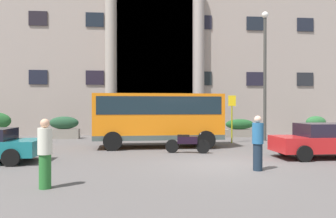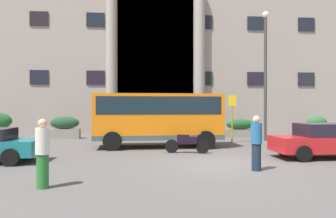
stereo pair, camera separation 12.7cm
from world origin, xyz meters
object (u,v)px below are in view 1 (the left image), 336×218
Objects in this scene: orange_minibus at (158,115)px; pedestrian_man_crossing at (45,153)px; pedestrian_man_red_shirt at (258,143)px; hedge_planter_west at (240,128)px; bus_stop_sign at (232,114)px; parked_compact_extra at (330,140)px; scooter_by_planter at (187,143)px; motorcycle_near_kerb at (328,141)px; hedge_planter_entrance_right at (316,127)px; lamppost_plaza_centre at (265,66)px; hedge_planter_entrance_left at (64,128)px; hedge_planter_far_east at (169,127)px.

orange_minibus reaches higher than pedestrian_man_crossing.
pedestrian_man_red_shirt is (6.22, 1.84, 0.01)m from pedestrian_man_crossing.
hedge_planter_west is 1.15× the size of pedestrian_man_red_shirt.
bus_stop_sign is 6.51m from parked_compact_extra.
scooter_by_planter is 1.03× the size of motorcycle_near_kerb.
pedestrian_man_crossing is at bearing -127.29° from bus_stop_sign.
hedge_planter_entrance_right is 12.46m from scooter_by_planter.
bus_stop_sign is 0.35× the size of lamppost_plaza_centre.
hedge_planter_entrance_left is at bearing 168.59° from lamppost_plaza_centre.
hedge_planter_entrance_right reaches higher than motorcycle_near_kerb.
bus_stop_sign is 5.35m from scooter_by_planter.
orange_minibus is at bearing -102.20° from hedge_planter_far_east.
hedge_planter_entrance_right is 0.82× the size of pedestrian_man_crossing.
scooter_by_planter is (-10.08, -7.33, -0.23)m from hedge_planter_entrance_right.
orange_minibus reaches higher than pedestrian_man_red_shirt.
scooter_by_planter is at bearing 160.30° from parked_compact_extra.
orange_minibus is at bearing 174.37° from motorcycle_near_kerb.
motorcycle_near_kerb is 1.06× the size of pedestrian_man_red_shirt.
hedge_planter_far_east is 14.23m from pedestrian_man_crossing.
pedestrian_man_crossing is at bearing -132.10° from lamppost_plaza_centre.
hedge_planter_west is 1.16× the size of pedestrian_man_crossing.
hedge_planter_entrance_right reaches higher than parked_compact_extra.
hedge_planter_entrance_right is at bearing 63.39° from parked_compact_extra.
orange_minibus is 7.78m from hedge_planter_entrance_left.
lamppost_plaza_centre reaches higher than hedge_planter_far_east.
lamppost_plaza_centre reaches higher than scooter_by_planter.
lamppost_plaza_centre reaches higher than motorcycle_near_kerb.
bus_stop_sign is 1.43× the size of motorcycle_near_kerb.
hedge_planter_far_east is 7.17m from lamppost_plaza_centre.
hedge_planter_far_east is at bearing 120.54° from parked_compact_extra.
lamppost_plaza_centre reaches higher than hedge_planter_west.
lamppost_plaza_centre is at bearing -153.17° from hedge_planter_entrance_right.
orange_minibus is 7.77m from lamppost_plaza_centre.
bus_stop_sign reaches higher than pedestrian_man_red_shirt.
pedestrian_man_red_shirt reaches higher than pedestrian_man_crossing.
lamppost_plaza_centre is at bearing 89.39° from parked_compact_extra.
scooter_by_planter is 8.55m from lamppost_plaza_centre.
orange_minibus reaches higher than bus_stop_sign.
bus_stop_sign is at bearing -113.77° from hedge_planter_west.
parked_compact_extra is (-4.51, -9.25, 0.03)m from hedge_planter_entrance_right.
hedge_planter_far_east is 0.89× the size of scooter_by_planter.
lamppost_plaza_centre is at bearing 173.31° from pedestrian_man_crossing.
parked_compact_extra is 2.56× the size of pedestrian_man_red_shirt.
pedestrian_man_crossing reaches higher than hedge_planter_west.
hedge_planter_entrance_right is at bearing 74.91° from motorcycle_near_kerb.
motorcycle_near_kerb is at bearing -46.73° from hedge_planter_far_east.
parked_compact_extra is at bearing -85.61° from hedge_planter_west.
pedestrian_man_red_shirt is (-8.40, -11.64, 0.22)m from hedge_planter_entrance_right.
motorcycle_near_kerb is 6.47m from lamppost_plaza_centre.
pedestrian_man_crossing is (-4.50, -13.50, 0.19)m from hedge_planter_far_east.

